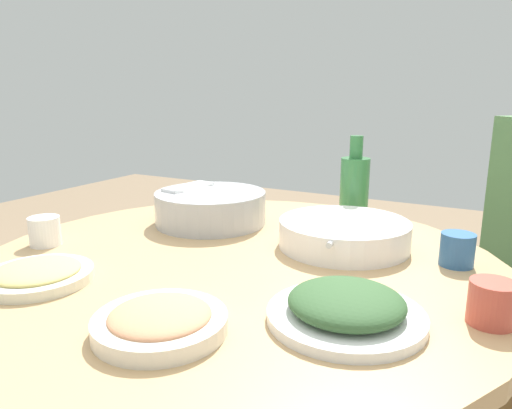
# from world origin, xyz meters

# --- Properties ---
(round_dining_table) EXTENTS (1.11, 1.11, 0.76)m
(round_dining_table) POSITION_xyz_m (0.00, 0.00, 0.64)
(round_dining_table) COLOR #99999E
(round_dining_table) RESTS_ON ground
(rice_bowl) EXTENTS (0.29, 0.29, 0.09)m
(rice_bowl) POSITION_xyz_m (0.21, 0.21, 0.80)
(rice_bowl) COLOR #B2B5BA
(rice_bowl) RESTS_ON round_dining_table
(soup_bowl) EXTENTS (0.32, 0.29, 0.06)m
(soup_bowl) POSITION_xyz_m (0.18, -0.17, 0.79)
(soup_bowl) COLOR white
(soup_bowl) RESTS_ON round_dining_table
(dish_noodles) EXTENTS (0.20, 0.20, 0.03)m
(dish_noodles) POSITION_xyz_m (-0.28, 0.27, 0.77)
(dish_noodles) COLOR silver
(dish_noodles) RESTS_ON round_dining_table
(dish_shrimp) EXTENTS (0.20, 0.20, 0.04)m
(dish_shrimp) POSITION_xyz_m (-0.32, -0.06, 0.77)
(dish_shrimp) COLOR silver
(dish_shrimp) RESTS_ON round_dining_table
(dish_greens) EXTENTS (0.24, 0.24, 0.06)m
(dish_greens) POSITION_xyz_m (-0.16, -0.29, 0.78)
(dish_greens) COLOR white
(dish_greens) RESTS_ON round_dining_table
(green_bottle) EXTENTS (0.08, 0.08, 0.23)m
(green_bottle) POSITION_xyz_m (0.42, -0.12, 0.85)
(green_bottle) COLOR #377E43
(green_bottle) RESTS_ON round_dining_table
(tea_cup_near) EXTENTS (0.07, 0.07, 0.07)m
(tea_cup_near) POSITION_xyz_m (-0.06, -0.48, 0.79)
(tea_cup_near) COLOR #C44D3E
(tea_cup_near) RESTS_ON round_dining_table
(tea_cup_far) EXTENTS (0.07, 0.07, 0.07)m
(tea_cup_far) POSITION_xyz_m (0.18, -0.41, 0.79)
(tea_cup_far) COLOR #2D5C94
(tea_cup_far) RESTS_ON round_dining_table
(tea_cup_side) EXTENTS (0.07, 0.07, 0.07)m
(tea_cup_side) POSITION_xyz_m (-0.13, 0.44, 0.79)
(tea_cup_side) COLOR white
(tea_cup_side) RESTS_ON round_dining_table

